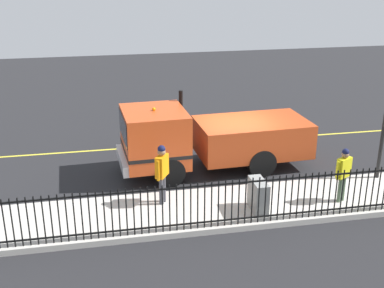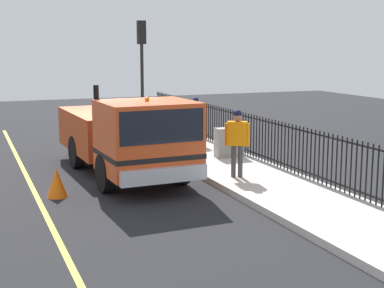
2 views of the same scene
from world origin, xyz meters
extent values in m
plane|color=#232326|center=(0.00, 0.00, 0.00)|extent=(44.96, 44.96, 0.00)
cube|color=beige|center=(3.23, 0.00, 0.08)|extent=(2.51, 20.44, 0.17)
cube|color=yellow|center=(-2.40, 0.00, 0.00)|extent=(0.12, 18.39, 0.01)
cube|color=#D84C1E|center=(0.28, -2.82, 1.37)|extent=(2.34, 2.13, 1.78)
cube|color=black|center=(0.28, -2.82, 1.76)|extent=(2.16, 2.16, 0.78)
cube|color=#B8411A|center=(0.12, 0.60, 1.06)|extent=(2.43, 3.90, 1.17)
cube|color=silver|center=(0.33, -3.91, 0.63)|extent=(2.14, 0.30, 0.36)
cube|color=black|center=(0.28, -2.82, 0.98)|extent=(2.37, 2.15, 0.12)
cylinder|color=black|center=(1.27, -2.47, 0.48)|extent=(0.34, 0.97, 0.96)
cylinder|color=black|center=(-0.74, -2.56, 0.48)|extent=(0.34, 0.97, 0.96)
cylinder|color=black|center=(1.12, 0.64, 0.48)|extent=(0.34, 0.97, 0.96)
cylinder|color=black|center=(-0.89, 0.55, 0.48)|extent=(0.34, 0.97, 0.96)
sphere|color=orange|center=(0.28, -2.82, 2.31)|extent=(0.12, 0.12, 0.12)
cylinder|color=black|center=(-0.75, -1.75, 1.55)|extent=(0.14, 0.14, 2.14)
cube|color=orange|center=(2.70, -2.92, 1.33)|extent=(0.55, 0.45, 0.63)
sphere|color=#997051|center=(2.70, -2.92, 1.77)|extent=(0.23, 0.23, 0.23)
sphere|color=#14193F|center=(2.70, -2.92, 1.85)|extent=(0.22, 0.22, 0.22)
cylinder|color=#3F3F47|center=(2.78, -2.96, 0.59)|extent=(0.13, 0.13, 0.85)
cylinder|color=#3F3F47|center=(2.62, -2.87, 0.59)|extent=(0.13, 0.13, 0.85)
cylinder|color=orange|center=(2.94, -3.06, 1.30)|extent=(0.09, 0.09, 0.60)
cylinder|color=orange|center=(2.46, -2.77, 1.30)|extent=(0.09, 0.09, 0.60)
cube|color=yellow|center=(3.61, 2.23, 1.24)|extent=(0.40, 0.51, 0.58)
sphere|color=#997051|center=(3.61, 2.23, 1.64)|extent=(0.22, 0.22, 0.22)
sphere|color=#14193F|center=(3.61, 2.23, 1.72)|extent=(0.21, 0.21, 0.21)
cylinder|color=#4C6047|center=(3.58, 2.31, 0.56)|extent=(0.12, 0.12, 0.78)
cylinder|color=#4C6047|center=(3.65, 2.16, 0.56)|extent=(0.12, 0.12, 0.78)
cylinder|color=yellow|center=(3.49, 2.47, 1.21)|extent=(0.09, 0.09, 0.55)
cylinder|color=yellow|center=(3.74, 2.00, 1.21)|extent=(0.09, 0.09, 0.55)
cylinder|color=black|center=(4.34, -7.02, 0.84)|extent=(0.04, 0.04, 1.33)
cylinder|color=black|center=(4.34, -6.84, 0.84)|extent=(0.04, 0.04, 1.33)
cylinder|color=black|center=(4.34, -6.65, 0.84)|extent=(0.04, 0.04, 1.33)
cylinder|color=black|center=(4.34, -6.47, 0.84)|extent=(0.04, 0.04, 1.33)
cylinder|color=black|center=(4.34, -6.28, 0.84)|extent=(0.04, 0.04, 1.33)
cylinder|color=black|center=(4.34, -6.10, 0.84)|extent=(0.04, 0.04, 1.33)
cylinder|color=black|center=(4.34, -5.91, 0.84)|extent=(0.04, 0.04, 1.33)
cylinder|color=black|center=(4.34, -5.73, 0.84)|extent=(0.04, 0.04, 1.33)
cylinder|color=black|center=(4.34, -5.54, 0.84)|extent=(0.04, 0.04, 1.33)
cylinder|color=black|center=(4.34, -5.36, 0.84)|extent=(0.04, 0.04, 1.33)
cylinder|color=black|center=(4.34, -5.17, 0.84)|extent=(0.04, 0.04, 1.33)
cylinder|color=black|center=(4.34, -4.99, 0.84)|extent=(0.04, 0.04, 1.33)
cylinder|color=black|center=(4.34, -4.80, 0.84)|extent=(0.04, 0.04, 1.33)
cylinder|color=black|center=(4.34, -4.62, 0.84)|extent=(0.04, 0.04, 1.33)
cylinder|color=black|center=(4.34, -4.44, 0.84)|extent=(0.04, 0.04, 1.33)
cylinder|color=black|center=(4.34, -4.25, 0.84)|extent=(0.04, 0.04, 1.33)
cylinder|color=black|center=(4.34, -4.07, 0.84)|extent=(0.04, 0.04, 1.33)
cylinder|color=black|center=(4.34, -3.88, 0.84)|extent=(0.04, 0.04, 1.33)
cylinder|color=black|center=(4.34, -3.70, 0.84)|extent=(0.04, 0.04, 1.33)
cylinder|color=black|center=(4.34, -3.51, 0.84)|extent=(0.04, 0.04, 1.33)
cylinder|color=black|center=(4.34, -3.33, 0.84)|extent=(0.04, 0.04, 1.33)
cylinder|color=black|center=(4.34, -3.14, 0.84)|extent=(0.04, 0.04, 1.33)
cylinder|color=black|center=(4.34, -2.96, 0.84)|extent=(0.04, 0.04, 1.33)
cylinder|color=black|center=(4.34, -2.77, 0.84)|extent=(0.04, 0.04, 1.33)
cylinder|color=black|center=(4.34, -2.59, 0.84)|extent=(0.04, 0.04, 1.33)
cylinder|color=black|center=(4.34, -2.40, 0.84)|extent=(0.04, 0.04, 1.33)
cylinder|color=black|center=(4.34, -2.22, 0.84)|extent=(0.04, 0.04, 1.33)
cylinder|color=black|center=(4.34, -2.03, 0.84)|extent=(0.04, 0.04, 1.33)
cylinder|color=black|center=(4.34, -1.85, 0.84)|extent=(0.04, 0.04, 1.33)
cylinder|color=black|center=(4.34, -1.66, 0.84)|extent=(0.04, 0.04, 1.33)
cylinder|color=black|center=(4.34, -1.48, 0.84)|extent=(0.04, 0.04, 1.33)
cylinder|color=black|center=(4.34, -1.29, 0.84)|extent=(0.04, 0.04, 1.33)
cylinder|color=black|center=(4.34, -1.11, 0.84)|extent=(0.04, 0.04, 1.33)
cylinder|color=black|center=(4.34, -0.92, 0.84)|extent=(0.04, 0.04, 1.33)
cylinder|color=black|center=(4.34, -0.74, 0.84)|extent=(0.04, 0.04, 1.33)
cylinder|color=black|center=(4.34, -0.55, 0.84)|extent=(0.04, 0.04, 1.33)
cylinder|color=black|center=(4.34, -0.37, 0.84)|extent=(0.04, 0.04, 1.33)
cylinder|color=black|center=(4.34, -0.18, 0.84)|extent=(0.04, 0.04, 1.33)
cylinder|color=black|center=(4.34, 0.00, 0.84)|extent=(0.04, 0.04, 1.33)
cylinder|color=black|center=(4.34, 0.18, 0.84)|extent=(0.04, 0.04, 1.33)
cylinder|color=black|center=(4.34, 0.37, 0.84)|extent=(0.04, 0.04, 1.33)
cylinder|color=black|center=(4.34, 0.55, 0.84)|extent=(0.04, 0.04, 1.33)
cylinder|color=black|center=(4.34, 0.74, 0.84)|extent=(0.04, 0.04, 1.33)
cylinder|color=black|center=(4.34, 0.92, 0.84)|extent=(0.04, 0.04, 1.33)
cylinder|color=black|center=(4.34, 1.11, 0.84)|extent=(0.04, 0.04, 1.33)
cylinder|color=black|center=(4.34, 1.29, 0.84)|extent=(0.04, 0.04, 1.33)
cylinder|color=black|center=(4.34, 1.48, 0.84)|extent=(0.04, 0.04, 1.33)
cylinder|color=black|center=(4.34, 1.66, 0.84)|extent=(0.04, 0.04, 1.33)
cylinder|color=black|center=(4.34, 1.85, 0.84)|extent=(0.04, 0.04, 1.33)
cylinder|color=black|center=(4.34, 2.03, 0.84)|extent=(0.04, 0.04, 1.33)
cylinder|color=black|center=(4.34, 2.22, 0.84)|extent=(0.04, 0.04, 1.33)
cylinder|color=black|center=(4.34, 2.40, 0.84)|extent=(0.04, 0.04, 1.33)
cylinder|color=black|center=(4.34, 2.59, 0.84)|extent=(0.04, 0.04, 1.33)
cylinder|color=black|center=(4.34, 2.77, 0.84)|extent=(0.04, 0.04, 1.33)
cylinder|color=black|center=(4.34, 2.96, 0.84)|extent=(0.04, 0.04, 1.33)
cube|color=black|center=(4.34, 0.00, 1.40)|extent=(0.04, 17.37, 0.04)
cube|color=black|center=(4.34, 0.00, 0.33)|extent=(0.04, 17.37, 0.04)
cube|color=gray|center=(3.69, -0.34, 0.63)|extent=(0.89, 0.37, 0.91)
cone|color=orange|center=(-1.94, -2.58, 0.36)|extent=(0.50, 0.50, 0.71)
camera|label=1|loc=(15.63, -4.62, 6.87)|focal=46.47mm
camera|label=2|loc=(-3.87, -16.18, 3.63)|focal=53.40mm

